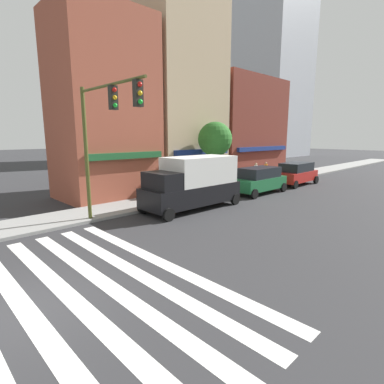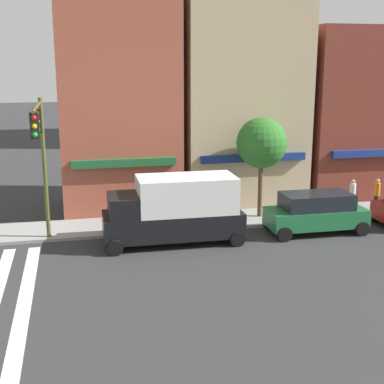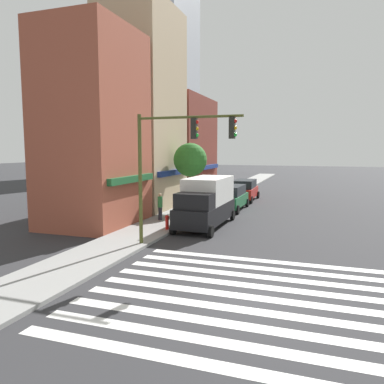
{
  "view_description": "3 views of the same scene",
  "coord_description": "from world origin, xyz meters",
  "px_view_note": "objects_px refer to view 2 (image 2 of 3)",
  "views": [
    {
      "loc": [
        -1.71,
        -7.65,
        4.22
      ],
      "look_at": [
        10.24,
        4.7,
        1.0
      ],
      "focal_mm": 28.0,
      "sensor_mm": 36.0,
      "label": 1
    },
    {
      "loc": [
        6.04,
        -17.89,
        7.89
      ],
      "look_at": [
        11.4,
        6.0,
        2.0
      ],
      "focal_mm": 50.0,
      "sensor_mm": 36.0,
      "label": 2
    },
    {
      "loc": [
        -11.71,
        -1.92,
        4.81
      ],
      "look_at": [
        11.4,
        6.0,
        2.0
      ],
      "focal_mm": 35.0,
      "sensor_mm": 36.0,
      "label": 3
    }
  ],
  "objects_px": {
    "box_truck_black": "(175,209)",
    "pedestrian_white_shirt": "(352,195)",
    "pedestrian_green_top": "(169,202)",
    "fire_hydrant": "(122,222)",
    "suv_green": "(316,212)",
    "pedestrian_orange_vest": "(377,194)",
    "traffic_signal": "(41,144)",
    "street_tree": "(262,143)"
  },
  "relations": [
    {
      "from": "traffic_signal",
      "to": "suv_green",
      "type": "xyz_separation_m",
      "value": [
        12.42,
        0.14,
        -3.66
      ]
    },
    {
      "from": "pedestrian_green_top",
      "to": "fire_hydrant",
      "type": "xyz_separation_m",
      "value": [
        -2.54,
        -1.56,
        -0.46
      ]
    },
    {
      "from": "fire_hydrant",
      "to": "pedestrian_white_shirt",
      "type": "bearing_deg",
      "value": 3.75
    },
    {
      "from": "traffic_signal",
      "to": "fire_hydrant",
      "type": "bearing_deg",
      "value": 28.86
    },
    {
      "from": "suv_green",
      "to": "pedestrian_green_top",
      "type": "xyz_separation_m",
      "value": [
        -6.53,
        3.26,
        0.04
      ]
    },
    {
      "from": "traffic_signal",
      "to": "pedestrian_orange_vest",
      "type": "bearing_deg",
      "value": 8.38
    },
    {
      "from": "traffic_signal",
      "to": "box_truck_black",
      "type": "relative_size",
      "value": 1.04
    },
    {
      "from": "traffic_signal",
      "to": "pedestrian_green_top",
      "type": "xyz_separation_m",
      "value": [
        5.89,
        3.4,
        -3.62
      ]
    },
    {
      "from": "suv_green",
      "to": "street_tree",
      "type": "bearing_deg",
      "value": 123.45
    },
    {
      "from": "pedestrian_green_top",
      "to": "street_tree",
      "type": "bearing_deg",
      "value": 82.61
    },
    {
      "from": "box_truck_black",
      "to": "pedestrian_green_top",
      "type": "bearing_deg",
      "value": 85.46
    },
    {
      "from": "box_truck_black",
      "to": "pedestrian_white_shirt",
      "type": "height_order",
      "value": "box_truck_black"
    },
    {
      "from": "box_truck_black",
      "to": "suv_green",
      "type": "height_order",
      "value": "box_truck_black"
    },
    {
      "from": "pedestrian_green_top",
      "to": "fire_hydrant",
      "type": "distance_m",
      "value": 3.02
    },
    {
      "from": "traffic_signal",
      "to": "pedestrian_green_top",
      "type": "bearing_deg",
      "value": 30.0
    },
    {
      "from": "suv_green",
      "to": "pedestrian_orange_vest",
      "type": "height_order",
      "value": "suv_green"
    },
    {
      "from": "street_tree",
      "to": "pedestrian_white_shirt",
      "type": "bearing_deg",
      "value": -3.27
    },
    {
      "from": "box_truck_black",
      "to": "pedestrian_green_top",
      "type": "height_order",
      "value": "box_truck_black"
    },
    {
      "from": "box_truck_black",
      "to": "pedestrian_orange_vest",
      "type": "distance_m",
      "value": 11.73
    },
    {
      "from": "suv_green",
      "to": "fire_hydrant",
      "type": "xyz_separation_m",
      "value": [
        -9.08,
        1.7,
        -0.42
      ]
    },
    {
      "from": "fire_hydrant",
      "to": "street_tree",
      "type": "bearing_deg",
      "value": 8.61
    },
    {
      "from": "pedestrian_green_top",
      "to": "pedestrian_white_shirt",
      "type": "height_order",
      "value": "same"
    },
    {
      "from": "box_truck_black",
      "to": "suv_green",
      "type": "bearing_deg",
      "value": 0.84
    },
    {
      "from": "box_truck_black",
      "to": "pedestrian_white_shirt",
      "type": "xyz_separation_m",
      "value": [
        10.12,
        2.51,
        -0.51
      ]
    },
    {
      "from": "suv_green",
      "to": "street_tree",
      "type": "xyz_separation_m",
      "value": [
        -1.82,
        2.8,
        2.94
      ]
    },
    {
      "from": "traffic_signal",
      "to": "pedestrian_orange_vest",
      "type": "relative_size",
      "value": 3.66
    },
    {
      "from": "pedestrian_white_shirt",
      "to": "fire_hydrant",
      "type": "bearing_deg",
      "value": 152.93
    },
    {
      "from": "traffic_signal",
      "to": "pedestrian_white_shirt",
      "type": "distance_m",
      "value": 16.33
    },
    {
      "from": "box_truck_black",
      "to": "pedestrian_green_top",
      "type": "xyz_separation_m",
      "value": [
        0.31,
        3.26,
        -0.51
      ]
    },
    {
      "from": "traffic_signal",
      "to": "pedestrian_orange_vest",
      "type": "xyz_separation_m",
      "value": [
        17.06,
        2.51,
        -3.62
      ]
    },
    {
      "from": "pedestrian_orange_vest",
      "to": "street_tree",
      "type": "height_order",
      "value": "street_tree"
    },
    {
      "from": "box_truck_black",
      "to": "pedestrian_green_top",
      "type": "relative_size",
      "value": 3.52
    },
    {
      "from": "pedestrian_green_top",
      "to": "suv_green",
      "type": "bearing_deg",
      "value": 61.63
    },
    {
      "from": "pedestrian_green_top",
      "to": "traffic_signal",
      "type": "bearing_deg",
      "value": -61.89
    },
    {
      "from": "box_truck_black",
      "to": "fire_hydrant",
      "type": "relative_size",
      "value": 7.4
    },
    {
      "from": "suv_green",
      "to": "pedestrian_orange_vest",
      "type": "bearing_deg",
      "value": 27.55
    },
    {
      "from": "pedestrian_white_shirt",
      "to": "fire_hydrant",
      "type": "relative_size",
      "value": 2.1
    },
    {
      "from": "suv_green",
      "to": "pedestrian_orange_vest",
      "type": "relative_size",
      "value": 2.66
    },
    {
      "from": "box_truck_black",
      "to": "pedestrian_white_shirt",
      "type": "bearing_deg",
      "value": 14.76
    },
    {
      "from": "pedestrian_orange_vest",
      "to": "street_tree",
      "type": "distance_m",
      "value": 7.09
    },
    {
      "from": "suv_green",
      "to": "fire_hydrant",
      "type": "height_order",
      "value": "suv_green"
    },
    {
      "from": "pedestrian_white_shirt",
      "to": "pedestrian_orange_vest",
      "type": "bearing_deg",
      "value": -36.72
    }
  ]
}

